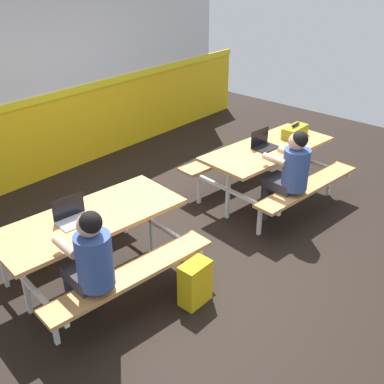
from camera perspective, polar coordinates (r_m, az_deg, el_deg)
The scene contains 10 objects.
ground_plane at distance 5.43m, azimuth 0.51°, elevation -5.43°, with size 10.00×10.00×0.02m, color black.
accent_backdrop at distance 6.81m, azimuth -17.09°, elevation 12.09°, with size 8.00×0.14×2.60m.
picnic_table_left at distance 4.54m, azimuth -12.24°, elevation -4.74°, with size 1.86×1.72×0.74m.
picnic_table_right at distance 6.00m, azimuth 9.24°, elevation 3.99°, with size 1.86×1.72×0.74m.
student_nearer at distance 3.93m, azimuth -12.43°, elevation -8.23°, with size 0.39×0.54×1.21m.
student_further at distance 5.42m, azimuth 11.90°, elevation 2.59°, with size 0.39×0.54×1.21m.
laptop_silver at distance 4.40m, azimuth -14.41°, elevation -2.90°, with size 0.34×0.25×0.22m.
laptop_dark at distance 5.90m, azimuth 8.78°, elevation 5.85°, with size 0.34×0.25×0.22m.
toolbox_grey at distance 6.31m, azimuth 12.52°, elevation 7.27°, with size 0.40×0.18×0.18m.
backpack_dark at distance 4.39m, azimuth 0.31°, elevation -11.14°, with size 0.30×0.22×0.44m.
Camera 1 is at (-3.43, -2.95, 3.00)m, focal length 43.41 mm.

